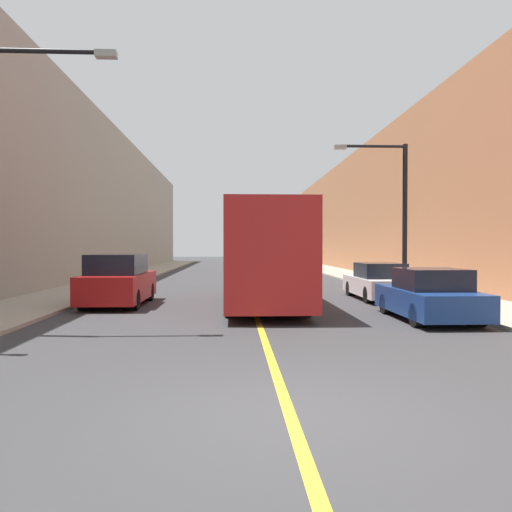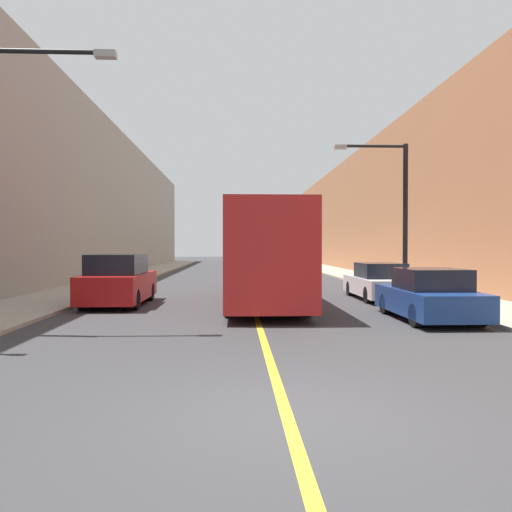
# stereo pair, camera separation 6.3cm
# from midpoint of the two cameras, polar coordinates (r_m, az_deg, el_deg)

# --- Properties ---
(ground_plane) EXTENTS (200.00, 200.00, 0.00)m
(ground_plane) POSITION_cam_midpoint_polar(r_m,az_deg,el_deg) (6.42, 3.62, -17.74)
(ground_plane) COLOR #38383A
(sidewalk_left) EXTENTS (3.21, 72.00, 0.11)m
(sidewalk_left) POSITION_cam_midpoint_polar(r_m,az_deg,el_deg) (36.78, -13.64, -2.13)
(sidewalk_left) COLOR #A89E8C
(sidewalk_left) RESTS_ON ground
(sidewalk_right) EXTENTS (3.21, 72.00, 0.11)m
(sidewalk_right) POSITION_cam_midpoint_polar(r_m,az_deg,el_deg) (37.05, 10.38, -2.09)
(sidewalk_right) COLOR #A89E8C
(sidewalk_right) RESTS_ON ground
(building_row_left) EXTENTS (4.00, 72.00, 10.95)m
(building_row_left) POSITION_cam_midpoint_polar(r_m,az_deg,el_deg) (37.73, -19.09, 6.16)
(building_row_left) COLOR gray
(building_row_left) RESTS_ON ground
(building_row_right) EXTENTS (4.00, 72.00, 9.92)m
(building_row_right) POSITION_cam_midpoint_polar(r_m,az_deg,el_deg) (38.08, 15.71, 5.35)
(building_row_right) COLOR #B2724C
(building_row_right) RESTS_ON ground
(road_center_line) EXTENTS (0.16, 72.00, 0.01)m
(road_center_line) POSITION_cam_midpoint_polar(r_m,az_deg,el_deg) (36.11, -1.59, -2.24)
(road_center_line) COLOR gold
(road_center_line) RESTS_ON ground
(bus) EXTENTS (2.56, 10.15, 3.42)m
(bus) POSITION_cam_midpoint_polar(r_m,az_deg,el_deg) (17.87, 0.56, 0.24)
(bus) COLOR #AD1E1E
(bus) RESTS_ON ground
(parked_suv_left) EXTENTS (1.92, 4.67, 1.81)m
(parked_suv_left) POSITION_cam_midpoint_polar(r_m,az_deg,el_deg) (18.35, -15.54, -2.83)
(parked_suv_left) COLOR maroon
(parked_suv_left) RESTS_ON ground
(car_right_near) EXTENTS (1.88, 4.20, 1.47)m
(car_right_near) POSITION_cam_midpoint_polar(r_m,az_deg,el_deg) (14.94, 19.08, -4.42)
(car_right_near) COLOR navy
(car_right_near) RESTS_ON ground
(car_right_mid) EXTENTS (1.80, 4.57, 1.44)m
(car_right_mid) POSITION_cam_midpoint_polar(r_m,az_deg,el_deg) (20.26, 13.74, -2.99)
(car_right_mid) COLOR silver
(car_right_mid) RESTS_ON ground
(street_lamp_left) EXTENTS (3.05, 0.24, 6.64)m
(street_lamp_left) POSITION_cam_midpoint_polar(r_m,az_deg,el_deg) (13.23, -27.01, 9.33)
(street_lamp_left) COLOR black
(street_lamp_left) RESTS_ON sidewalk_left
(street_lamp_right) EXTENTS (3.05, 0.24, 6.18)m
(street_lamp_right) POSITION_cam_midpoint_polar(r_m,az_deg,el_deg) (21.37, 15.70, 5.56)
(street_lamp_right) COLOR black
(street_lamp_right) RESTS_ON sidewalk_right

